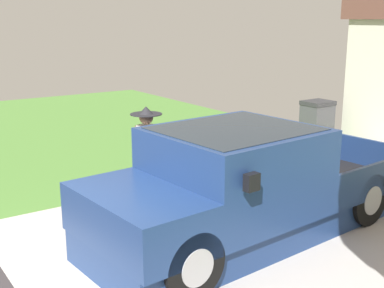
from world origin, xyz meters
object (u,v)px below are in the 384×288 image
object	(u,v)px
handbag	(127,205)
person_with_hat	(147,150)
pickup_truck	(241,189)
wheeled_trash_bin	(317,119)

from	to	relation	value
handbag	person_with_hat	bearing A→B (deg)	59.07
pickup_truck	wheeled_trash_bin	world-z (taller)	pickup_truck
wheeled_trash_bin	pickup_truck	bearing A→B (deg)	-57.19
pickup_truck	wheeled_trash_bin	xyz separation A→B (m)	(-3.45, 5.35, -0.16)
person_with_hat	wheeled_trash_bin	distance (m)	6.24
person_with_hat	wheeled_trash_bin	size ratio (longest dim) A/B	1.68
person_with_hat	handbag	distance (m)	0.97
person_with_hat	handbag	size ratio (longest dim) A/B	4.37
person_with_hat	pickup_truck	bearing A→B (deg)	2.39
person_with_hat	wheeled_trash_bin	xyz separation A→B (m)	(-1.85, 5.94, -0.47)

